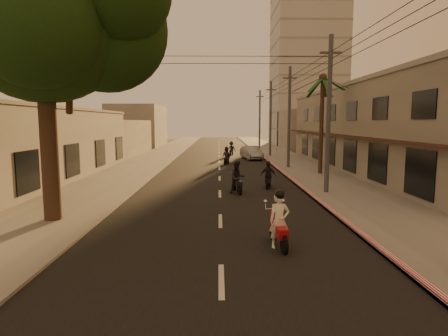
{
  "coord_description": "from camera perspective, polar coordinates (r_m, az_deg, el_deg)",
  "views": [
    {
      "loc": [
        -0.06,
        -13.38,
        4.15
      ],
      "look_at": [
        0.23,
        7.19,
        1.63
      ],
      "focal_mm": 30.0,
      "sensor_mm": 36.0,
      "label": 1
    }
  ],
  "objects": [
    {
      "name": "ground",
      "position": [
        14.01,
        -0.52,
        -10.24
      ],
      "size": [
        160.0,
        160.0,
        0.0
      ],
      "primitive_type": "plane",
      "color": "#383023",
      "rests_on": "ground"
    },
    {
      "name": "road",
      "position": [
        33.64,
        -0.7,
        -0.08
      ],
      "size": [
        10.0,
        140.0,
        0.02
      ],
      "primitive_type": "cube",
      "color": "black",
      "rests_on": "ground"
    },
    {
      "name": "sidewalk_right",
      "position": [
        34.47,
        11.87,
        0.03
      ],
      "size": [
        5.0,
        140.0,
        0.12
      ],
      "primitive_type": "cube",
      "color": "slate",
      "rests_on": "ground"
    },
    {
      "name": "sidewalk_left",
      "position": [
        34.44,
        -13.28,
        -0.01
      ],
      "size": [
        5.0,
        140.0,
        0.12
      ],
      "primitive_type": "cube",
      "color": "slate",
      "rests_on": "ground"
    },
    {
      "name": "curb_stripe",
      "position": [
        29.13,
        9.4,
        -1.09
      ],
      "size": [
        0.2,
        60.0,
        0.2
      ],
      "primitive_type": "cube",
      "color": "#AC121D",
      "rests_on": "ground"
    },
    {
      "name": "shophouse_row",
      "position": [
        34.37,
        23.37,
        5.59
      ],
      "size": [
        8.8,
        34.2,
        7.3
      ],
      "color": "gray",
      "rests_on": "ground"
    },
    {
      "name": "left_building",
      "position": [
        30.75,
        -27.77,
        3.3
      ],
      "size": [
        8.2,
        24.2,
        5.2
      ],
      "color": "#9A978B",
      "rests_on": "ground"
    },
    {
      "name": "distant_tower",
      "position": [
        71.89,
        12.52,
        14.71
      ],
      "size": [
        12.1,
        12.1,
        28.0
      ],
      "color": "#B7B5B2",
      "rests_on": "ground"
    },
    {
      "name": "broadleaf_tree",
      "position": [
        17.4,
        -24.59,
        20.78
      ],
      "size": [
        9.6,
        8.7,
        12.1
      ],
      "color": "black",
      "rests_on": "ground"
    },
    {
      "name": "palm_tree",
      "position": [
        30.61,
        14.81,
        12.39
      ],
      "size": [
        5.0,
        5.0,
        8.2
      ],
      "color": "black",
      "rests_on": "ground"
    },
    {
      "name": "utility_poles",
      "position": [
        34.05,
        9.97,
        10.91
      ],
      "size": [
        1.2,
        48.26,
        9.0
      ],
      "color": "#38383A",
      "rests_on": "ground"
    },
    {
      "name": "filler_right",
      "position": [
        60.06,
        12.79,
        5.72
      ],
      "size": [
        8.0,
        14.0,
        6.0
      ],
      "primitive_type": "cube",
      "color": "#9A978B",
      "rests_on": "ground"
    },
    {
      "name": "filler_left_near",
      "position": [
        49.43,
        -17.25,
        4.42
      ],
      "size": [
        8.0,
        14.0,
        4.4
      ],
      "primitive_type": "cube",
      "color": "#9A978B",
      "rests_on": "ground"
    },
    {
      "name": "filler_left_far",
      "position": [
        66.85,
        -12.93,
        6.26
      ],
      "size": [
        8.0,
        14.0,
        7.0
      ],
      "primitive_type": "cube",
      "color": "#9A978B",
      "rests_on": "ground"
    },
    {
      "name": "scooter_red",
      "position": [
        12.61,
        8.39,
        -8.18
      ],
      "size": [
        0.84,
        2.0,
        1.97
      ],
      "rotation": [
        0.0,
        0.0,
        0.11
      ],
      "color": "black",
      "rests_on": "ground"
    },
    {
      "name": "scooter_mid_a",
      "position": [
        21.88,
        2.03,
        -1.57
      ],
      "size": [
        1.17,
        1.98,
        1.97
      ],
      "rotation": [
        0.0,
        0.0,
        0.2
      ],
      "color": "black",
      "rests_on": "ground"
    },
    {
      "name": "scooter_mid_b",
      "position": [
        23.69,
        6.73,
        -1.21
      ],
      "size": [
        1.13,
        1.75,
        1.74
      ],
      "rotation": [
        0.0,
        0.0,
        -0.21
      ],
      "color": "black",
      "rests_on": "ground"
    },
    {
      "name": "scooter_far_a",
      "position": [
        37.03,
        0.38,
        1.82
      ],
      "size": [
        1.09,
        1.77,
        1.78
      ],
      "rotation": [
        0.0,
        0.0,
        -0.26
      ],
      "color": "black",
      "rests_on": "ground"
    },
    {
      "name": "scooter_far_b",
      "position": [
        47.02,
        1.13,
        2.94
      ],
      "size": [
        1.37,
        1.8,
        1.8
      ],
      "rotation": [
        0.0,
        0.0,
        -0.23
      ],
      "color": "black",
      "rests_on": "ground"
    },
    {
      "name": "parked_car",
      "position": [
        42.05,
        4.2,
        2.34
      ],
      "size": [
        3.25,
        5.14,
        1.51
      ],
      "primitive_type": "imported",
      "rotation": [
        0.0,
        0.0,
        0.19
      ],
      "color": "gray",
      "rests_on": "ground"
    }
  ]
}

